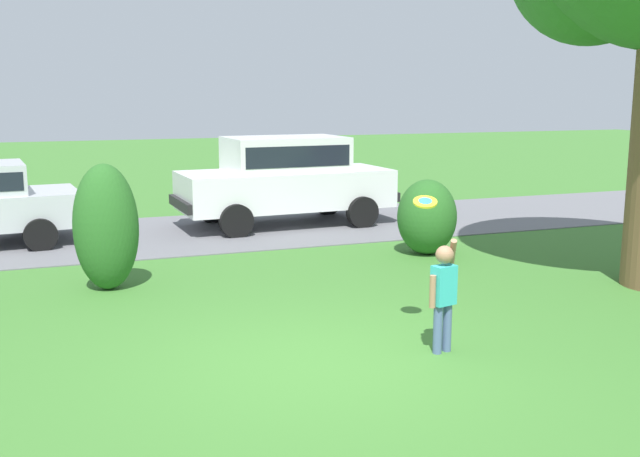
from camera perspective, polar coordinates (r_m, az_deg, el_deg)
The scene contains 7 objects.
ground_plane at distance 8.01m, azimuth -0.18°, elevation -10.33°, with size 80.00×80.00×0.00m, color #3D752D.
driveway_strip at distance 15.37m, azimuth -10.31°, elevation -0.36°, with size 28.00×4.40×0.02m, color slate.
shrub_centre_left at distance 11.13m, azimuth -16.20°, elevation 0.10°, with size 0.93×0.82×1.85m.
shrub_centre at distance 13.25m, azimuth 8.26°, elevation 0.89°, with size 1.06×1.06×1.34m.
parked_suv at distance 15.94m, azimuth -2.70°, elevation 4.06°, with size 4.78×2.26×1.92m.
child_thrower at distance 8.23m, azimuth 9.52°, elevation -4.68°, with size 0.42×0.33×1.29m.
frisbee at distance 8.60m, azimuth 8.13°, elevation 2.05°, with size 0.29×0.27×0.15m.
Camera 1 is at (-2.58, -7.04, 2.84)m, focal length 41.42 mm.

